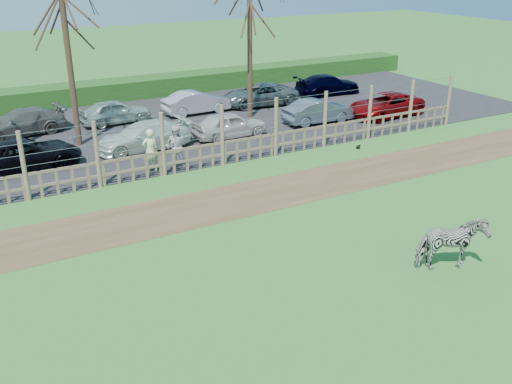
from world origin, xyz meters
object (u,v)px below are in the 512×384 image
car_3 (143,136)px  car_13 (328,85)px  car_2 (25,154)px  car_11 (196,102)px  visitor_a (150,151)px  car_6 (386,105)px  car_10 (115,112)px  zebra (451,244)px  car_12 (259,95)px  car_5 (318,111)px  car_4 (230,125)px  tree_mid (66,34)px  visitor_b (176,147)px  car_9 (20,123)px  crow (358,147)px  tree_right (250,14)px

car_3 → car_13: (13.35, 4.95, 0.00)m
car_2 → car_11: (9.39, 4.75, 0.00)m
visitor_a → car_2: (-4.24, 2.73, -0.26)m
car_6 → car_10: (-12.84, 5.52, 0.00)m
car_10 → car_13: 13.20m
zebra → car_3: zebra is taller
car_3 → car_10: size_ratio=1.17×
zebra → car_12: zebra is taller
car_5 → car_12: same height
car_2 → car_12: (13.22, 4.67, 0.00)m
zebra → car_12: (4.46, 18.45, -0.12)m
car_4 → car_13: 10.55m
tree_mid → car_3: 5.26m
visitor_b → car_4: bearing=-126.1°
tree_mid → car_13: 16.46m
visitor_b → car_11: (4.10, 7.46, -0.26)m
visitor_b → car_9: (-4.75, 7.74, -0.26)m
car_3 → car_4: 4.13m
car_11 → car_5: bearing=-138.3°
visitor_a → car_6: bearing=-168.8°
crow → car_9: (-12.68, 9.30, 0.55)m
tree_mid → tree_right: size_ratio=0.93×
visitor_a → car_12: (8.98, 7.40, -0.26)m
tree_right → crow: tree_right is taller
visitor_b → crow: bearing=-172.7°
visitor_b → car_12: bearing=-118.6°
tree_mid → visitor_b: size_ratio=3.96×
visitor_b → car_6: visitor_b is taller
crow → car_12: car_12 is taller
car_5 → car_12: size_ratio=0.84×
car_2 → car_9: 5.05m
car_6 → zebra: bearing=-39.3°
tree_mid → car_9: 5.47m
crow → car_4: size_ratio=0.07×
car_9 → car_12: 12.69m
car_5 → car_12: bearing=11.6°
car_2 → car_6: size_ratio=1.00×
visitor_b → car_3: 2.85m
tree_mid → car_5: (11.45, -2.21, -4.23)m
tree_mid → car_2: 5.42m
visitor_b → car_3: (-0.41, 2.81, -0.26)m
crow → car_2: car_2 is taller
tree_right → car_11: size_ratio=2.02×
car_12 → car_9: bearing=-85.0°
car_9 → car_6: bearing=64.0°
car_11 → car_13: size_ratio=0.88×
visitor_a → car_10: (0.78, 7.61, -0.26)m
tree_mid → zebra: 17.64m
car_9 → tree_mid: bearing=28.0°
car_2 → car_12: size_ratio=1.00×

